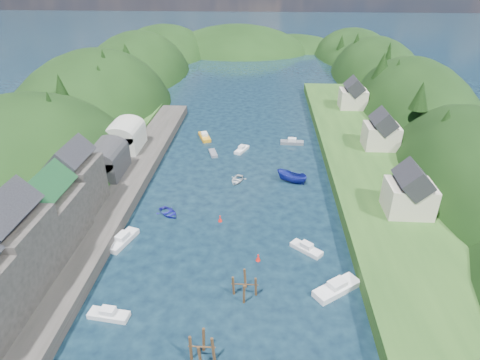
# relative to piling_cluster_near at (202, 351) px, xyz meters

# --- Properties ---
(ground) EXTENTS (600.00, 600.00, 0.00)m
(ground) POSITION_rel_piling_cluster_near_xyz_m (1.95, 55.33, -1.38)
(ground) COLOR black
(ground) RESTS_ON ground
(hillside_left) EXTENTS (44.00, 245.56, 52.00)m
(hillside_left) POSITION_rel_piling_cluster_near_xyz_m (-43.05, 80.33, -9.41)
(hillside_left) COLOR black
(hillside_left) RESTS_ON ground
(hillside_right) EXTENTS (36.00, 245.56, 48.00)m
(hillside_right) POSITION_rel_piling_cluster_near_xyz_m (46.95, 80.33, -8.80)
(hillside_right) COLOR black
(hillside_right) RESTS_ON ground
(far_hills) EXTENTS (103.00, 68.00, 44.00)m
(far_hills) POSITION_rel_piling_cluster_near_xyz_m (3.16, 179.34, -12.18)
(far_hills) COLOR black
(far_hills) RESTS_ON ground
(hill_trees) EXTENTS (90.83, 151.15, 12.58)m
(hill_trees) POSITION_rel_piling_cluster_near_xyz_m (3.11, 71.53, 9.72)
(hill_trees) COLOR black
(hill_trees) RESTS_ON ground
(quay_left) EXTENTS (12.00, 110.00, 2.00)m
(quay_left) POSITION_rel_piling_cluster_near_xyz_m (-22.05, 25.33, -0.38)
(quay_left) COLOR #2D2B28
(quay_left) RESTS_ON ground
(terrace_left_grass) EXTENTS (12.00, 110.00, 2.50)m
(terrace_left_grass) POSITION_rel_piling_cluster_near_xyz_m (-29.05, 25.33, -0.13)
(terrace_left_grass) COLOR #234719
(terrace_left_grass) RESTS_ON ground
(quayside_buildings) EXTENTS (8.00, 35.84, 12.90)m
(quayside_buildings) POSITION_rel_piling_cluster_near_xyz_m (-24.05, 11.72, 5.71)
(quayside_buildings) COLOR #2D2B28
(quayside_buildings) RESTS_ON quay_left
(boat_sheds) EXTENTS (7.00, 21.00, 7.50)m
(boat_sheds) POSITION_rel_piling_cluster_near_xyz_m (-24.05, 44.33, 3.89)
(boat_sheds) COLOR #2D2D30
(boat_sheds) RESTS_ON quay_left
(terrace_right) EXTENTS (16.00, 120.00, 2.40)m
(terrace_right) POSITION_rel_piling_cluster_near_xyz_m (26.95, 45.33, -0.18)
(terrace_right) COLOR #234719
(terrace_right) RESTS_ON ground
(right_bank_cottages) EXTENTS (9.00, 59.24, 8.41)m
(right_bank_cottages) POSITION_rel_piling_cluster_near_xyz_m (29.95, 53.66, 4.46)
(right_bank_cottages) COLOR beige
(right_bank_cottages) RESTS_ON terrace_right
(piling_cluster_near) EXTENTS (2.89, 2.73, 3.91)m
(piling_cluster_near) POSITION_rel_piling_cluster_near_xyz_m (0.00, 0.00, 0.00)
(piling_cluster_near) COLOR #382314
(piling_cluster_near) RESTS_ON ground
(piling_cluster_far) EXTENTS (3.40, 3.16, 3.53)m
(piling_cluster_far) POSITION_rel_piling_cluster_near_xyz_m (4.00, 9.82, -0.18)
(piling_cluster_far) COLOR #382314
(piling_cluster_far) RESTS_ON ground
(channel_buoy_near) EXTENTS (0.70, 0.70, 1.10)m
(channel_buoy_near) POSITION_rel_piling_cluster_near_xyz_m (5.58, 16.68, -0.90)
(channel_buoy_near) COLOR red
(channel_buoy_near) RESTS_ON ground
(channel_buoy_far) EXTENTS (0.70, 0.70, 1.10)m
(channel_buoy_far) POSITION_rel_piling_cluster_near_xyz_m (-0.88, 26.20, -0.90)
(channel_buoy_far) COLOR red
(channel_buoy_far) RESTS_ON ground
(moored_boats) EXTENTS (36.07, 76.41, 2.35)m
(moored_boats) POSITION_rel_piling_cluster_near_xyz_m (0.22, 28.47, -0.75)
(moored_boats) COLOR silver
(moored_boats) RESTS_ON ground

